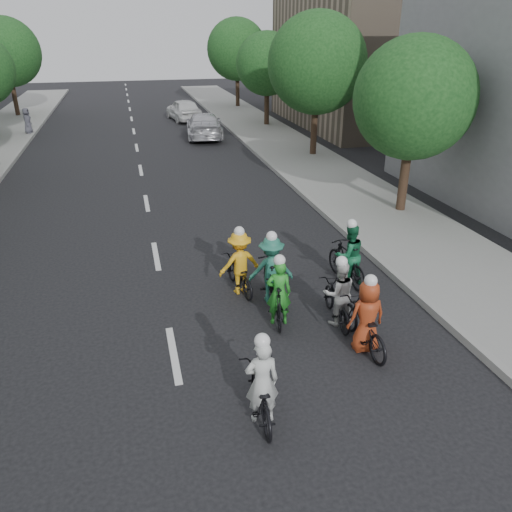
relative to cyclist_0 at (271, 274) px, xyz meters
name	(u,v)px	position (x,y,z in m)	size (l,w,h in m)	color
ground	(174,354)	(-2.55, -1.71, -0.70)	(120.00, 120.00, 0.00)	black
sidewalk_right	(342,186)	(5.45, 8.29, -0.63)	(4.00, 80.00, 0.15)	gray
curb_right	(297,189)	(3.50, 8.29, -0.61)	(0.18, 80.00, 0.18)	#999993
bldg_se	(373,62)	(13.45, 22.29, 3.30)	(10.00, 14.00, 8.00)	gray
tree_l_5	(6,52)	(-10.75, 31.29, 3.81)	(4.80, 4.80, 6.93)	black
tree_r_0	(414,99)	(6.25, 4.89, 3.26)	(4.00, 4.00, 5.97)	black
tree_r_1	(317,64)	(6.25, 13.89, 3.81)	(4.80, 4.80, 6.93)	black
tree_r_2	(267,64)	(6.25, 22.89, 3.26)	(4.00, 4.00, 5.97)	black
tree_r_3	(237,49)	(6.25, 31.89, 3.81)	(4.80, 4.80, 6.93)	black
cyclist_0	(271,274)	(0.00, 0.00, 0.00)	(1.14, 1.75, 1.81)	black
cyclist_1	(278,298)	(-0.12, -1.01, -0.12)	(0.74, 1.66, 1.69)	black
cyclist_2	(338,299)	(1.17, -1.35, -0.12)	(0.78, 1.77, 1.66)	black
cyclist_3	(261,390)	(-1.27, -3.87, -0.15)	(0.72, 1.74, 1.71)	black
cyclist_4	(365,322)	(1.31, -2.43, -0.10)	(0.78, 1.91, 1.73)	black
cyclist_5	(348,259)	(2.17, 0.36, -0.03)	(0.87, 1.88, 1.79)	black
cyclist_6	(239,268)	(-0.64, 0.60, -0.05)	(1.12, 1.77, 1.77)	black
follow_car_lead	(204,125)	(1.58, 20.15, 0.03)	(2.05, 5.05, 1.47)	silver
follow_car_trail	(184,110)	(1.13, 26.69, 0.05)	(1.78, 4.42, 1.51)	white
spectator_2	(27,121)	(-8.85, 23.46, 0.20)	(0.74, 0.48, 1.51)	#4A4A57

